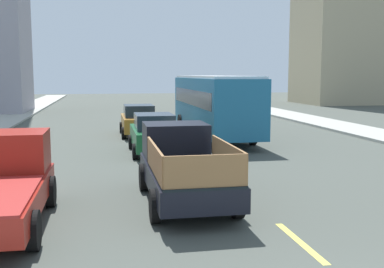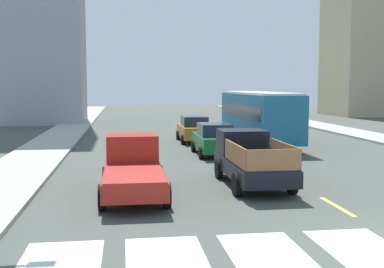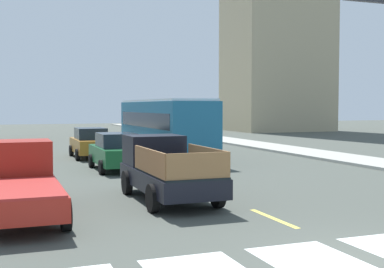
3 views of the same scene
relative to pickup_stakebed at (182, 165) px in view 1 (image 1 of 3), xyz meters
name	(u,v)px [view 1 (image 1 of 3)]	position (x,y,z in m)	size (l,w,h in m)	color
lane_dash_0	(300,242)	(1.79, -3.80, -0.93)	(0.16, 2.40, 0.01)	#DECC4D
lane_dash_1	(234,186)	(1.79, 1.20, -0.93)	(0.16, 2.40, 0.01)	#DECC4D
lane_dash_2	(200,158)	(1.79, 6.20, -0.93)	(0.16, 2.40, 0.01)	#DECC4D
lane_dash_3	(181,141)	(1.79, 11.20, -0.93)	(0.16, 2.40, 0.01)	#DECC4D
lane_dash_4	(168,130)	(1.79, 16.20, -0.93)	(0.16, 2.40, 0.01)	#DECC4D
lane_dash_5	(158,122)	(1.79, 21.20, -0.93)	(0.16, 2.40, 0.01)	#DECC4D
lane_dash_6	(151,116)	(1.79, 26.20, -0.93)	(0.16, 2.40, 0.01)	#DECC4D
lane_dash_7	(146,111)	(1.79, 31.20, -0.93)	(0.16, 2.40, 0.01)	#DECC4D
pickup_stakebed	(182,165)	(0.00, 0.00, 0.00)	(2.18, 5.20, 1.96)	black
pickup_dark	(1,183)	(-4.46, -1.22, -0.02)	(2.18, 5.20, 1.96)	maroon
city_bus	(214,102)	(3.72, 12.08, 1.02)	(2.72, 10.80, 3.32)	#1D6086
sedan_mid	(154,134)	(0.03, 7.64, -0.08)	(2.02, 4.40, 1.72)	#1A582D
sedan_near_right	(139,120)	(-0.16, 13.78, -0.08)	(2.02, 4.40, 1.72)	#A06822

